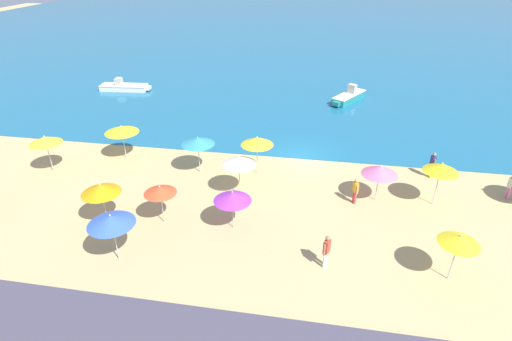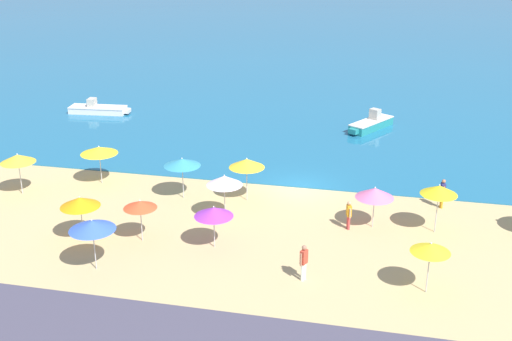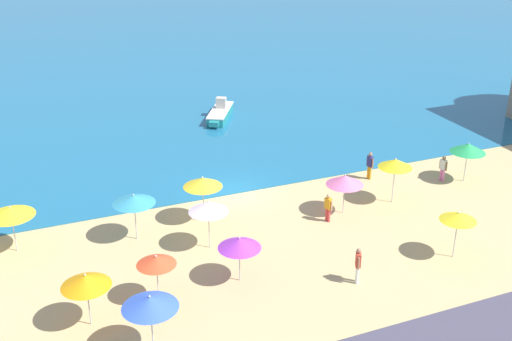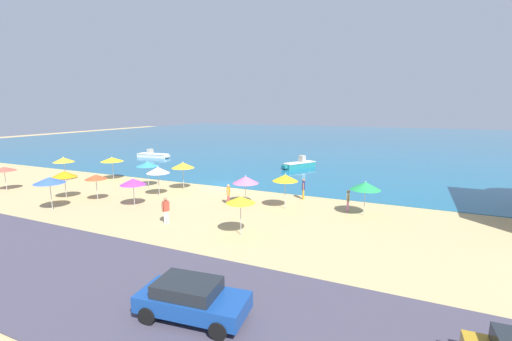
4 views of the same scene
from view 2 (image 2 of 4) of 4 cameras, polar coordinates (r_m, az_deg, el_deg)
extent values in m
plane|color=tan|center=(39.43, 3.81, -1.54)|extent=(160.00, 160.00, 0.00)
cube|color=#1C6287|center=(92.40, 9.18, 11.53)|extent=(150.00, 110.00, 0.05)
cylinder|color=#B2B2B7|center=(33.14, -10.15, -4.69)|extent=(0.05, 0.05, 1.87)
cone|color=#E24A26|center=(32.69, -10.27, -3.00)|extent=(1.71, 1.71, 0.38)
sphere|color=silver|center=(32.60, -10.29, -2.65)|extent=(0.08, 0.08, 0.08)
cylinder|color=#B2B2B7|center=(37.24, -0.82, -1.15)|extent=(0.05, 0.05, 2.10)
cone|color=yellow|center=(36.78, -0.83, 0.65)|extent=(2.07, 2.07, 0.51)
sphere|color=silver|center=(36.68, -0.83, 1.07)|extent=(0.08, 0.08, 0.08)
cylinder|color=#B2B2B7|center=(34.97, -2.79, -2.77)|extent=(0.05, 0.05, 2.05)
cone|color=white|center=(34.49, -2.83, -0.89)|extent=(1.96, 1.96, 0.52)
sphere|color=silver|center=(34.38, -2.84, -0.44)|extent=(0.08, 0.08, 0.08)
cylinder|color=#B2B2B7|center=(30.94, -14.16, -6.78)|extent=(0.05, 0.05, 2.10)
cone|color=blue|center=(30.40, -14.37, -4.73)|extent=(2.16, 2.16, 0.46)
sphere|color=silver|center=(30.29, -14.41, -4.29)|extent=(0.08, 0.08, 0.08)
cylinder|color=#B2B2B7|center=(40.86, -13.64, 0.23)|extent=(0.05, 0.05, 2.00)
cone|color=yellow|center=(40.47, -13.78, 1.76)|extent=(2.28, 2.28, 0.43)
sphere|color=silver|center=(40.39, -13.81, 2.09)|extent=(0.08, 0.08, 0.08)
cylinder|color=#B2B2B7|center=(29.23, 15.04, -8.68)|extent=(0.05, 0.05, 2.04)
cone|color=yellow|center=(28.68, 15.26, -6.66)|extent=(1.74, 1.74, 0.39)
sphere|color=silver|center=(28.58, 15.31, -6.25)|extent=(0.08, 0.08, 0.08)
cylinder|color=#B2B2B7|center=(32.10, -3.73, -5.40)|extent=(0.05, 0.05, 1.75)
cone|color=purple|center=(31.64, -3.78, -3.68)|extent=(1.95, 1.95, 0.48)
sphere|color=silver|center=(31.52, -3.79, -3.24)|extent=(0.08, 0.08, 0.08)
cylinder|color=#B2B2B7|center=(33.90, -15.20, -4.49)|extent=(0.05, 0.05, 1.91)
cone|color=orange|center=(33.43, -15.39, -2.71)|extent=(2.02, 2.02, 0.49)
sphere|color=silver|center=(33.32, -15.43, -2.28)|extent=(0.08, 0.08, 0.08)
cylinder|color=#B2B2B7|center=(37.80, -6.51, -0.97)|extent=(0.05, 0.05, 2.07)
cone|color=teal|center=(37.37, -6.59, 0.73)|extent=(2.15, 2.15, 0.43)
sphere|color=silver|center=(37.28, -6.60, 1.08)|extent=(0.08, 0.08, 0.08)
cylinder|color=#B2B2B7|center=(34.74, 15.75, -3.64)|extent=(0.05, 0.05, 2.20)
cone|color=yellow|center=(34.23, 15.97, -1.67)|extent=(1.91, 1.91, 0.49)
sphere|color=silver|center=(34.13, 16.01, -1.25)|extent=(0.08, 0.08, 0.08)
cylinder|color=#B2B2B7|center=(40.63, -20.21, -0.60)|extent=(0.05, 0.05, 2.05)
cone|color=yellow|center=(40.22, -20.43, 1.01)|extent=(2.04, 2.04, 0.48)
sphere|color=silver|center=(40.13, -20.47, 1.37)|extent=(0.08, 0.08, 0.08)
cylinder|color=#B2B2B7|center=(34.64, 10.39, -3.63)|extent=(0.05, 0.05, 1.76)
cone|color=pink|center=(34.20, 10.52, -1.96)|extent=(2.04, 2.04, 0.54)
sphere|color=silver|center=(34.08, 10.55, -1.49)|extent=(0.08, 0.08, 0.08)
cylinder|color=white|center=(29.60, 4.34, -8.88)|extent=(0.14, 0.14, 0.85)
cylinder|color=white|center=(29.47, 4.14, -9.02)|extent=(0.14, 0.14, 0.85)
cube|color=#C03E2D|center=(29.16, 4.28, -7.66)|extent=(0.35, 0.42, 0.67)
sphere|color=#9B6A51|center=(28.93, 4.31, -6.85)|extent=(0.22, 0.22, 0.22)
cylinder|color=#9B6A51|center=(29.36, 4.55, -7.57)|extent=(0.09, 0.09, 0.60)
cylinder|color=#9B6A51|center=(29.01, 4.01, -7.93)|extent=(0.09, 0.09, 0.60)
cylinder|color=orange|center=(38.08, 16.14, -2.55)|extent=(0.14, 0.14, 0.83)
cylinder|color=orange|center=(37.93, 16.20, -2.66)|extent=(0.14, 0.14, 0.83)
cube|color=navy|center=(37.72, 16.29, -1.57)|extent=(0.28, 0.40, 0.66)
sphere|color=#99694F|center=(37.55, 16.36, -0.92)|extent=(0.22, 0.22, 0.22)
cylinder|color=#99694F|center=(37.95, 16.19, -1.50)|extent=(0.09, 0.09, 0.59)
cylinder|color=#99694F|center=(37.52, 16.36, -1.78)|extent=(0.09, 0.09, 0.59)
cylinder|color=#D6413F|center=(34.48, 8.17, -4.52)|extent=(0.14, 0.14, 0.76)
cylinder|color=#D6413F|center=(34.33, 8.24, -4.65)|extent=(0.14, 0.14, 0.76)
cube|color=orange|center=(34.12, 8.27, -3.55)|extent=(0.32, 0.41, 0.60)
sphere|color=tan|center=(33.94, 8.31, -2.89)|extent=(0.22, 0.22, 0.22)
cylinder|color=tan|center=(34.35, 8.17, -3.46)|extent=(0.09, 0.09, 0.54)
cylinder|color=tan|center=(33.93, 8.36, -3.79)|extent=(0.09, 0.09, 0.54)
cube|color=teal|center=(51.13, 10.20, 3.99)|extent=(3.34, 4.45, 0.61)
cube|color=teal|center=(49.18, 8.65, 3.47)|extent=(0.82, 0.73, 0.37)
cube|color=silver|center=(51.03, 10.23, 4.37)|extent=(3.40, 4.49, 0.08)
cube|color=#B2AD9E|center=(51.27, 10.53, 4.91)|extent=(0.95, 0.90, 0.91)
cube|color=silver|center=(56.23, -13.87, 5.23)|extent=(4.85, 1.83, 0.50)
cube|color=silver|center=(55.33, -11.38, 5.23)|extent=(0.51, 0.84, 0.30)
cube|color=silver|center=(56.15, -13.89, 5.51)|extent=(4.85, 1.91, 0.08)
cube|color=#B2AD9E|center=(56.23, -14.38, 5.85)|extent=(0.67, 0.91, 0.77)
camera|label=1|loc=(11.96, -8.38, 9.64)|focal=28.00mm
camera|label=3|loc=(17.55, -65.77, 12.82)|focal=45.00mm
camera|label=4|loc=(15.60, 57.26, -19.34)|focal=24.00mm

